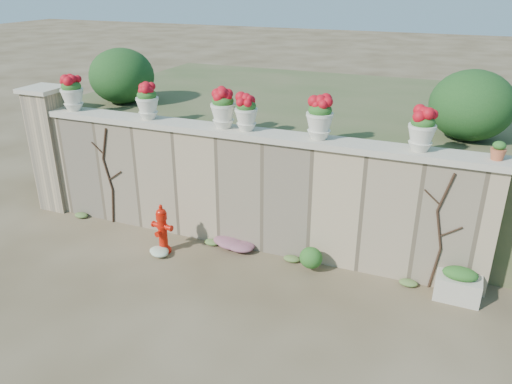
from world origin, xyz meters
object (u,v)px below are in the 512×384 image
at_px(fire_hydrant, 162,229).
at_px(terracotta_pot, 498,151).
at_px(urn_pot_0, 72,93).
at_px(planter_box, 458,285).

distance_m(fire_hydrant, terracotta_pot, 5.34).
relative_size(fire_hydrant, terracotta_pot, 3.52).
bearing_deg(urn_pot_0, terracotta_pot, 0.00).
bearing_deg(terracotta_pot, urn_pot_0, 180.00).
bearing_deg(fire_hydrant, planter_box, 10.01).
xyz_separation_m(urn_pot_0, terracotta_pot, (7.25, 0.00, -0.20)).
bearing_deg(fire_hydrant, urn_pot_0, 164.81).
bearing_deg(fire_hydrant, terracotta_pot, 14.23).
bearing_deg(urn_pot_0, fire_hydrant, -19.94).
distance_m(fire_hydrant, planter_box, 4.79).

